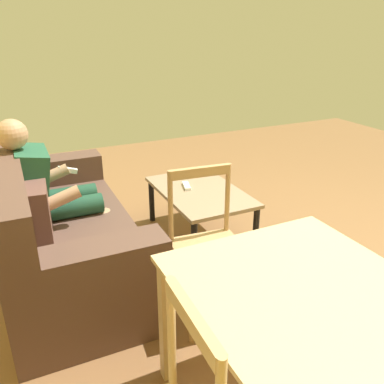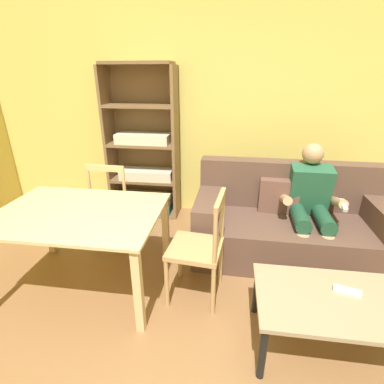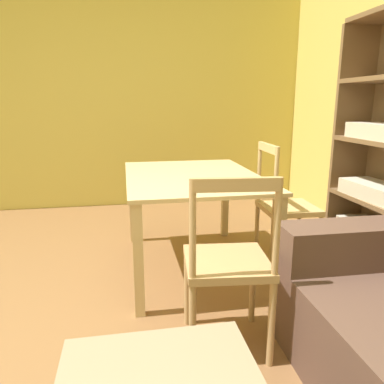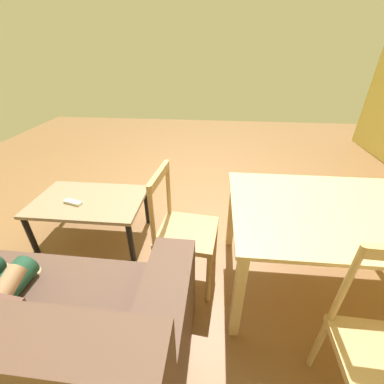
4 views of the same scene
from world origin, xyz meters
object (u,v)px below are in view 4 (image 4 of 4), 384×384
couch (4,336)px  tv_remote (73,202)px  coffee_table (90,204)px  dining_chair_facing_couch (184,231)px  dining_table (333,222)px

couch → tv_remote: couch is taller
coffee_table → couch: bearing=93.6°
couch → dining_chair_facing_couch: bearing=-137.8°
tv_remote → dining_chair_facing_couch: dining_chair_facing_couch is taller
tv_remote → dining_table: dining_table is taller
dining_table → dining_chair_facing_couch: dining_chair_facing_couch is taller
coffee_table → dining_table: dining_table is taller
couch → coffee_table: (0.07, -1.19, 0.04)m
dining_table → coffee_table: bearing=-12.0°
coffee_table → dining_chair_facing_couch: 1.02m
couch → dining_table: 2.04m
coffee_table → dining_chair_facing_couch: (-0.93, 0.41, 0.09)m
coffee_table → dining_chair_facing_couch: size_ratio=1.05×
dining_chair_facing_couch → couch: bearing=42.2°
coffee_table → dining_table: (-1.94, 0.41, 0.25)m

